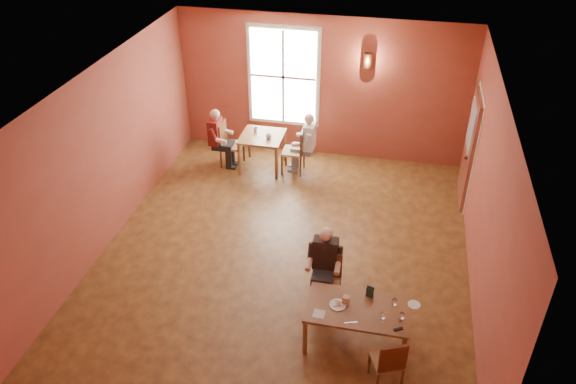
% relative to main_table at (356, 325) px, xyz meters
% --- Properties ---
extents(ground, '(6.00, 7.00, 0.01)m').
position_rel_main_table_xyz_m(ground, '(-1.37, 1.76, -0.32)').
color(ground, brown).
rests_on(ground, ground).
extents(wall_back, '(6.00, 0.04, 3.00)m').
position_rel_main_table_xyz_m(wall_back, '(-1.37, 5.26, 1.18)').
color(wall_back, brown).
rests_on(wall_back, ground).
extents(wall_front, '(6.00, 0.04, 3.00)m').
position_rel_main_table_xyz_m(wall_front, '(-1.37, -1.74, 1.18)').
color(wall_front, brown).
rests_on(wall_front, ground).
extents(wall_left, '(0.04, 7.00, 3.00)m').
position_rel_main_table_xyz_m(wall_left, '(-4.37, 1.76, 1.18)').
color(wall_left, brown).
rests_on(wall_left, ground).
extents(wall_right, '(0.04, 7.00, 3.00)m').
position_rel_main_table_xyz_m(wall_right, '(1.63, 1.76, 1.18)').
color(wall_right, brown).
rests_on(wall_right, ground).
extents(ceiling, '(6.00, 7.00, 0.04)m').
position_rel_main_table_xyz_m(ceiling, '(-1.37, 1.76, 2.68)').
color(ceiling, white).
rests_on(ceiling, wall_back).
extents(window, '(1.36, 0.10, 1.96)m').
position_rel_main_table_xyz_m(window, '(-2.17, 5.21, 1.38)').
color(window, white).
rests_on(window, wall_back).
extents(door, '(0.12, 1.04, 2.10)m').
position_rel_main_table_xyz_m(door, '(1.57, 4.06, 0.73)').
color(door, maroon).
rests_on(door, ground).
extents(wall_sconce, '(0.16, 0.16, 0.28)m').
position_rel_main_table_xyz_m(wall_sconce, '(-0.47, 5.16, 1.88)').
color(wall_sconce, brown).
rests_on(wall_sconce, wall_back).
extents(main_table, '(1.37, 0.77, 0.64)m').
position_rel_main_table_xyz_m(main_table, '(0.00, 0.00, 0.00)').
color(main_table, brown).
rests_on(main_table, ground).
extents(chair_diner_main, '(0.37, 0.37, 0.83)m').
position_rel_main_table_xyz_m(chair_diner_main, '(-0.50, 0.65, 0.10)').
color(chair_diner_main, '#421F11').
rests_on(chair_diner_main, ground).
extents(diner_main, '(0.47, 0.47, 1.18)m').
position_rel_main_table_xyz_m(diner_main, '(-0.50, 0.62, 0.27)').
color(diner_main, '#35231A').
rests_on(diner_main, ground).
extents(chair_empty, '(0.47, 0.47, 0.81)m').
position_rel_main_table_xyz_m(chair_empty, '(0.45, -0.58, 0.08)').
color(chair_empty, '#522818').
rests_on(chair_empty, ground).
extents(plate_food, '(0.28, 0.28, 0.03)m').
position_rel_main_table_xyz_m(plate_food, '(-0.27, -0.00, 0.34)').
color(plate_food, white).
rests_on(plate_food, main_table).
extents(sandwich, '(0.09, 0.09, 0.10)m').
position_rel_main_table_xyz_m(sandwich, '(-0.17, 0.06, 0.37)').
color(sandwich, tan).
rests_on(sandwich, main_table).
extents(goblet_a, '(0.08, 0.08, 0.16)m').
position_rel_main_table_xyz_m(goblet_a, '(0.46, 0.10, 0.40)').
color(goblet_a, white).
rests_on(goblet_a, main_table).
extents(goblet_b, '(0.08, 0.08, 0.16)m').
position_rel_main_table_xyz_m(goblet_b, '(0.57, -0.12, 0.40)').
color(goblet_b, white).
rests_on(goblet_b, main_table).
extents(goblet_c, '(0.07, 0.07, 0.16)m').
position_rel_main_table_xyz_m(goblet_c, '(0.33, -0.18, 0.40)').
color(goblet_c, white).
rests_on(goblet_c, main_table).
extents(menu_stand, '(0.11, 0.08, 0.17)m').
position_rel_main_table_xyz_m(menu_stand, '(0.13, 0.25, 0.41)').
color(menu_stand, black).
rests_on(menu_stand, main_table).
extents(knife, '(0.17, 0.07, 0.00)m').
position_rel_main_table_xyz_m(knife, '(-0.06, -0.28, 0.32)').
color(knife, white).
rests_on(knife, main_table).
extents(napkin, '(0.16, 0.16, 0.01)m').
position_rel_main_table_xyz_m(napkin, '(-0.49, -0.21, 0.32)').
color(napkin, silver).
rests_on(napkin, main_table).
extents(side_plate, '(0.18, 0.18, 0.01)m').
position_rel_main_table_xyz_m(side_plate, '(0.73, 0.22, 0.33)').
color(side_plate, silver).
rests_on(side_plate, main_table).
extents(sunglasses, '(0.13, 0.09, 0.02)m').
position_rel_main_table_xyz_m(sunglasses, '(0.55, -0.27, 0.33)').
color(sunglasses, black).
rests_on(sunglasses, main_table).
extents(second_table, '(0.85, 0.85, 0.75)m').
position_rel_main_table_xyz_m(second_table, '(-2.43, 4.35, 0.06)').
color(second_table, brown).
rests_on(second_table, ground).
extents(chair_diner_white, '(0.43, 0.43, 0.97)m').
position_rel_main_table_xyz_m(chair_diner_white, '(-1.78, 4.35, 0.17)').
color(chair_diner_white, '#3A1D12').
rests_on(chair_diner_white, ground).
extents(diner_white, '(0.50, 0.50, 1.24)m').
position_rel_main_table_xyz_m(diner_white, '(-1.75, 4.35, 0.30)').
color(diner_white, silver).
rests_on(diner_white, ground).
extents(chair_diner_maroon, '(0.42, 0.42, 0.96)m').
position_rel_main_table_xyz_m(chair_diner_maroon, '(-3.08, 4.35, 0.16)').
color(chair_diner_maroon, '#4D2E18').
rests_on(chair_diner_maroon, ground).
extents(diner_maroon, '(0.49, 0.49, 1.23)m').
position_rel_main_table_xyz_m(diner_maroon, '(-3.11, 4.35, 0.29)').
color(diner_maroon, maroon).
rests_on(diner_maroon, ground).
extents(cup_a, '(0.14, 0.14, 0.09)m').
position_rel_main_table_xyz_m(cup_a, '(-2.26, 4.25, 0.48)').
color(cup_a, white).
rests_on(cup_a, second_table).
extents(cup_b, '(0.11, 0.11, 0.09)m').
position_rel_main_table_xyz_m(cup_b, '(-2.61, 4.49, 0.48)').
color(cup_b, silver).
rests_on(cup_b, second_table).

